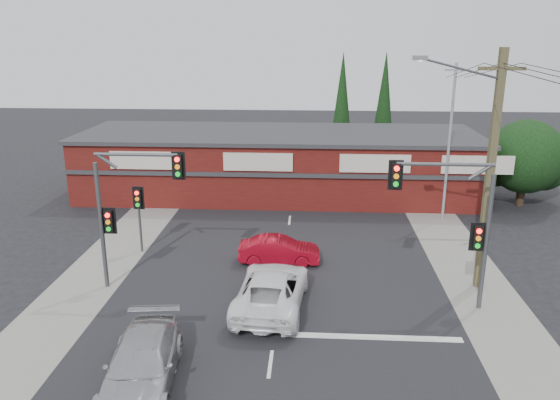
# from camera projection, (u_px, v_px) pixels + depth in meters

# --- Properties ---
(ground) EXTENTS (120.00, 120.00, 0.00)m
(ground) POSITION_uv_depth(u_px,v_px,m) (277.00, 314.00, 21.27)
(ground) COLOR black
(ground) RESTS_ON ground
(road_strip) EXTENTS (14.00, 70.00, 0.01)m
(road_strip) POSITION_uv_depth(u_px,v_px,m) (284.00, 263.00, 26.04)
(road_strip) COLOR black
(road_strip) RESTS_ON ground
(verge_left) EXTENTS (3.00, 70.00, 0.02)m
(verge_left) POSITION_uv_depth(u_px,v_px,m) (110.00, 258.00, 26.53)
(verge_left) COLOR gray
(verge_left) RESTS_ON ground
(verge_right) EXTENTS (3.00, 70.00, 0.02)m
(verge_right) POSITION_uv_depth(u_px,v_px,m) (465.00, 267.00, 25.55)
(verge_right) COLOR gray
(verge_right) RESTS_ON ground
(stop_line) EXTENTS (6.50, 0.35, 0.01)m
(stop_line) POSITION_uv_depth(u_px,v_px,m) (371.00, 337.00, 19.63)
(stop_line) COLOR silver
(stop_line) RESTS_ON ground
(white_suv) EXTENTS (2.98, 5.74, 1.54)m
(white_suv) POSITION_uv_depth(u_px,v_px,m) (272.00, 289.00, 21.62)
(white_suv) COLOR white
(white_suv) RESTS_ON ground
(silver_suv) EXTENTS (2.61, 5.31, 1.48)m
(silver_suv) POSITION_uv_depth(u_px,v_px,m) (142.00, 364.00, 16.76)
(silver_suv) COLOR #AAADAF
(silver_suv) RESTS_ON ground
(red_sedan) EXTENTS (3.85, 1.37, 1.26)m
(red_sedan) POSITION_uv_depth(u_px,v_px,m) (279.00, 250.00, 25.91)
(red_sedan) COLOR maroon
(red_sedan) RESTS_ON ground
(lane_dashes) EXTENTS (0.12, 38.15, 0.01)m
(lane_dashes) POSITION_uv_depth(u_px,v_px,m) (278.00, 310.00, 21.52)
(lane_dashes) COLOR silver
(lane_dashes) RESTS_ON ground
(shop_building) EXTENTS (27.30, 8.40, 4.22)m
(shop_building) POSITION_uv_depth(u_px,v_px,m) (279.00, 163.00, 36.93)
(shop_building) COLOR #46100E
(shop_building) RESTS_ON ground
(tree_cluster) EXTENTS (5.90, 5.10, 5.50)m
(tree_cluster) POSITION_uv_depth(u_px,v_px,m) (526.00, 160.00, 34.32)
(tree_cluster) COLOR #2D2116
(tree_cluster) RESTS_ON ground
(conifer_near) EXTENTS (1.80, 1.80, 9.25)m
(conifer_near) POSITION_uv_depth(u_px,v_px,m) (342.00, 101.00, 42.39)
(conifer_near) COLOR #2D2116
(conifer_near) RESTS_ON ground
(conifer_far) EXTENTS (1.80, 1.80, 9.25)m
(conifer_far) POSITION_uv_depth(u_px,v_px,m) (384.00, 99.00, 44.10)
(conifer_far) COLOR #2D2116
(conifer_far) RESTS_ON ground
(traffic_mast_left) EXTENTS (3.77, 0.27, 5.97)m
(traffic_mast_left) POSITION_uv_depth(u_px,v_px,m) (124.00, 200.00, 22.41)
(traffic_mast_left) COLOR #47494C
(traffic_mast_left) RESTS_ON ground
(traffic_mast_right) EXTENTS (3.96, 0.27, 5.97)m
(traffic_mast_right) POSITION_uv_depth(u_px,v_px,m) (459.00, 214.00, 20.68)
(traffic_mast_right) COLOR #47494C
(traffic_mast_right) RESTS_ON ground
(pedestal_signal) EXTENTS (0.55, 0.27, 3.38)m
(pedestal_signal) POSITION_uv_depth(u_px,v_px,m) (139.00, 206.00, 26.72)
(pedestal_signal) COLOR #47494C
(pedestal_signal) RESTS_ON ground
(utility_pole) EXTENTS (4.38, 0.59, 10.00)m
(utility_pole) POSITION_uv_depth(u_px,v_px,m) (488.00, 165.00, 22.07)
(utility_pole) COLOR brown
(utility_pole) RESTS_ON ground
(steel_pole) EXTENTS (1.20, 0.16, 9.00)m
(steel_pole) POSITION_uv_depth(u_px,v_px,m) (449.00, 141.00, 30.84)
(steel_pole) COLOR gray
(steel_pole) RESTS_ON ground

